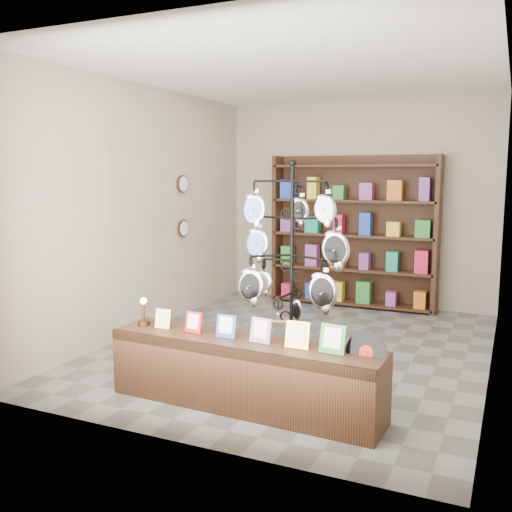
{
  "coord_description": "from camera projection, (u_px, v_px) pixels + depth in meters",
  "views": [
    {
      "loc": [
        2.14,
        -5.83,
        1.94
      ],
      "look_at": [
        -0.06,
        -1.0,
        1.17
      ],
      "focal_mm": 40.0,
      "sensor_mm": 36.0,
      "label": 1
    }
  ],
  "objects": [
    {
      "name": "ground",
      "position": [
        298.0,
        348.0,
        6.41
      ],
      "size": [
        5.0,
        5.0,
        0.0
      ],
      "primitive_type": "plane",
      "color": "slate",
      "rests_on": "ground"
    },
    {
      "name": "room_envelope",
      "position": [
        299.0,
        182.0,
        6.14
      ],
      "size": [
        5.0,
        5.0,
        5.0
      ],
      "color": "#AD9E8B",
      "rests_on": "ground"
    },
    {
      "name": "display_tree",
      "position": [
        292.0,
        256.0,
        5.22
      ],
      "size": [
        1.06,
        0.96,
        2.07
      ],
      "rotation": [
        0.0,
        0.0,
        0.12
      ],
      "color": "black",
      "rests_on": "ground"
    },
    {
      "name": "front_shelf",
      "position": [
        243.0,
        373.0,
        4.74
      ],
      "size": [
        2.38,
        0.58,
        0.84
      ],
      "rotation": [
        0.0,
        0.0,
        -0.04
      ],
      "color": "black",
      "rests_on": "ground"
    },
    {
      "name": "back_shelving",
      "position": [
        353.0,
        236.0,
        8.32
      ],
      "size": [
        2.42,
        0.36,
        2.2
      ],
      "color": "black",
      "rests_on": "ground"
    },
    {
      "name": "wall_clocks",
      "position": [
        183.0,
        206.0,
        7.72
      ],
      "size": [
        0.03,
        0.24,
        0.84
      ],
      "color": "black",
      "rests_on": "ground"
    }
  ]
}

